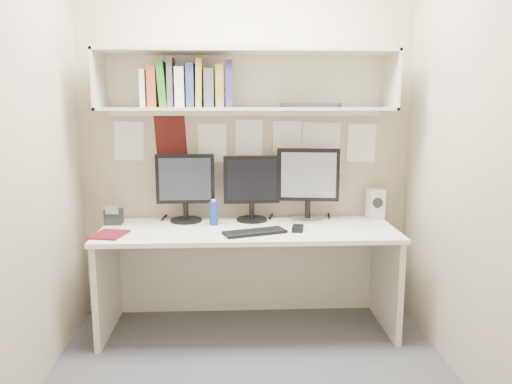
{
  "coord_description": "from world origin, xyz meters",
  "views": [
    {
      "loc": [
        -0.1,
        -2.65,
        1.57
      ],
      "look_at": [
        0.04,
        0.35,
        1.03
      ],
      "focal_mm": 35.0,
      "sensor_mm": 36.0,
      "label": 1
    }
  ],
  "objects_px": {
    "monitor_left": "(185,185)",
    "maroon_notebook": "(109,235)",
    "monitor_center": "(252,186)",
    "desk": "(248,279)",
    "keyboard": "(255,232)",
    "monitor_right": "(308,182)",
    "desk_phone": "(114,216)",
    "speaker": "(375,204)"
  },
  "relations": [
    {
      "from": "monitor_left",
      "to": "maroon_notebook",
      "type": "relative_size",
      "value": 2.08
    },
    {
      "from": "monitor_left",
      "to": "monitor_center",
      "type": "distance_m",
      "value": 0.47
    },
    {
      "from": "desk",
      "to": "keyboard",
      "type": "height_order",
      "value": "keyboard"
    },
    {
      "from": "monitor_left",
      "to": "keyboard",
      "type": "height_order",
      "value": "monitor_left"
    },
    {
      "from": "monitor_right",
      "to": "keyboard",
      "type": "distance_m",
      "value": 0.61
    },
    {
      "from": "monitor_right",
      "to": "desk",
      "type": "bearing_deg",
      "value": -146.23
    },
    {
      "from": "maroon_notebook",
      "to": "desk_phone",
      "type": "relative_size",
      "value": 1.64
    },
    {
      "from": "speaker",
      "to": "desk_phone",
      "type": "bearing_deg",
      "value": 175.53
    },
    {
      "from": "monitor_center",
      "to": "speaker",
      "type": "height_order",
      "value": "monitor_center"
    },
    {
      "from": "monitor_left",
      "to": "monitor_right",
      "type": "xyz_separation_m",
      "value": [
        0.88,
        -0.0,
        0.02
      ]
    },
    {
      "from": "keyboard",
      "to": "desk",
      "type": "bearing_deg",
      "value": 84.37
    },
    {
      "from": "speaker",
      "to": "desk_phone",
      "type": "height_order",
      "value": "speaker"
    },
    {
      "from": "desk",
      "to": "desk_phone",
      "type": "xyz_separation_m",
      "value": [
        -0.94,
        0.15,
        0.42
      ]
    },
    {
      "from": "monitor_left",
      "to": "desk",
      "type": "bearing_deg",
      "value": -27.37
    },
    {
      "from": "monitor_center",
      "to": "desk_phone",
      "type": "height_order",
      "value": "monitor_center"
    },
    {
      "from": "desk_phone",
      "to": "monitor_left",
      "type": "bearing_deg",
      "value": 7.76
    },
    {
      "from": "keyboard",
      "to": "desk_phone",
      "type": "bearing_deg",
      "value": 143.16
    },
    {
      "from": "desk",
      "to": "monitor_left",
      "type": "relative_size",
      "value": 4.13
    },
    {
      "from": "monitor_right",
      "to": "keyboard",
      "type": "relative_size",
      "value": 1.28
    },
    {
      "from": "keyboard",
      "to": "maroon_notebook",
      "type": "distance_m",
      "value": 0.94
    },
    {
      "from": "keyboard",
      "to": "desk_phone",
      "type": "relative_size",
      "value": 2.86
    },
    {
      "from": "speaker",
      "to": "maroon_notebook",
      "type": "relative_size",
      "value": 0.93
    },
    {
      "from": "keyboard",
      "to": "maroon_notebook",
      "type": "xyz_separation_m",
      "value": [
        -0.94,
        0.0,
        -0.0
      ]
    },
    {
      "from": "desk_phone",
      "to": "monitor_right",
      "type": "bearing_deg",
      "value": 2.92
    },
    {
      "from": "desk",
      "to": "monitor_right",
      "type": "relative_size",
      "value": 3.84
    },
    {
      "from": "monitor_center",
      "to": "keyboard",
      "type": "relative_size",
      "value": 1.16
    },
    {
      "from": "monitor_right",
      "to": "desk_phone",
      "type": "xyz_separation_m",
      "value": [
        -1.38,
        -0.07,
        -0.22
      ]
    },
    {
      "from": "monitor_left",
      "to": "keyboard",
      "type": "bearing_deg",
      "value": -39.25
    },
    {
      "from": "monitor_left",
      "to": "monitor_center",
      "type": "relative_size",
      "value": 1.03
    },
    {
      "from": "monitor_right",
      "to": "speaker",
      "type": "relative_size",
      "value": 2.39
    },
    {
      "from": "monitor_right",
      "to": "maroon_notebook",
      "type": "distance_m",
      "value": 1.42
    },
    {
      "from": "monitor_right",
      "to": "desk_phone",
      "type": "distance_m",
      "value": 1.4
    },
    {
      "from": "monitor_left",
      "to": "monitor_right",
      "type": "relative_size",
      "value": 0.93
    },
    {
      "from": "monitor_right",
      "to": "keyboard",
      "type": "bearing_deg",
      "value": -129.38
    },
    {
      "from": "monitor_center",
      "to": "speaker",
      "type": "relative_size",
      "value": 2.16
    },
    {
      "from": "monitor_right",
      "to": "monitor_center",
      "type": "bearing_deg",
      "value": -172.75
    },
    {
      "from": "keyboard",
      "to": "speaker",
      "type": "height_order",
      "value": "speaker"
    },
    {
      "from": "speaker",
      "to": "desk_phone",
      "type": "distance_m",
      "value": 1.88
    },
    {
      "from": "monitor_center",
      "to": "monitor_right",
      "type": "height_order",
      "value": "monitor_right"
    },
    {
      "from": "monitor_left",
      "to": "monitor_right",
      "type": "bearing_deg",
      "value": -0.92
    },
    {
      "from": "desk",
      "to": "speaker",
      "type": "distance_m",
      "value": 1.08
    },
    {
      "from": "monitor_right",
      "to": "maroon_notebook",
      "type": "xyz_separation_m",
      "value": [
        -1.34,
        -0.38,
        -0.27
      ]
    }
  ]
}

